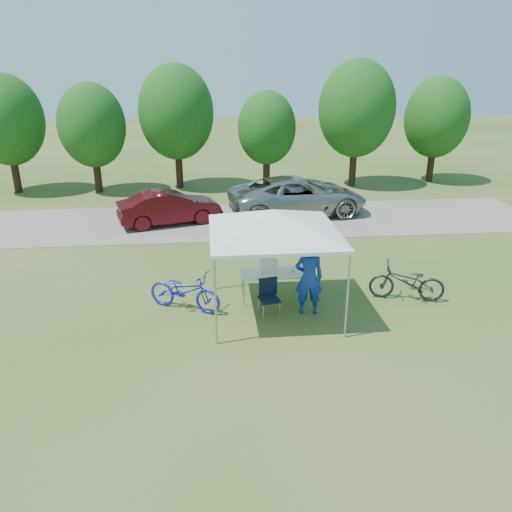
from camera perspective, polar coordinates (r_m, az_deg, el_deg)
The scene contains 13 objects.
ground at distance 13.07m, azimuth 1.96°, elevation -6.25°, with size 100.00×100.00×0.00m, color #2D5119.
gravel_strip at distance 20.46m, azimuth -0.97°, elevation 4.07°, with size 24.00×5.00×0.02m, color gray.
canopy at distance 12.08m, azimuth 2.11°, elevation 4.99°, with size 4.53×4.53×3.00m.
treeline at distance 25.70m, azimuth -2.86°, elevation 15.56°, with size 24.89×4.28×6.30m.
folding_table at distance 13.36m, azimuth 2.41°, elevation -2.02°, with size 1.95×0.81×0.80m.
folding_chair at distance 12.68m, azimuth 1.44°, elevation -4.32°, with size 0.57×0.59×0.95m.
cooler at distance 13.25m, azimuth 1.41°, elevation -1.19°, with size 0.48×0.33×0.35m.
ice_cream_cup at distance 13.35m, azimuth 4.26°, elevation -1.76°, with size 0.07×0.07×0.05m, color gold.
cyclist at distance 12.61m, azimuth 6.06°, elevation -2.49°, with size 0.71×0.47×1.96m, color #13349A.
bike_blue at distance 13.03m, azimuth -8.15°, elevation -3.96°, with size 0.70×2.01×1.06m, color #1525BE.
bike_dark at distance 14.03m, azimuth 16.87°, elevation -2.85°, with size 0.69×1.99×1.04m, color black.
minivan at distance 21.14m, azimuth 4.81°, elevation 6.84°, with size 2.66×5.78×1.61m, color #9C9B98.
sedan at distance 20.19m, azimuth -9.85°, elevation 5.51°, with size 1.40×4.02×1.32m, color #470B12.
Camera 1 is at (-1.59, -11.50, 6.00)m, focal length 35.00 mm.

